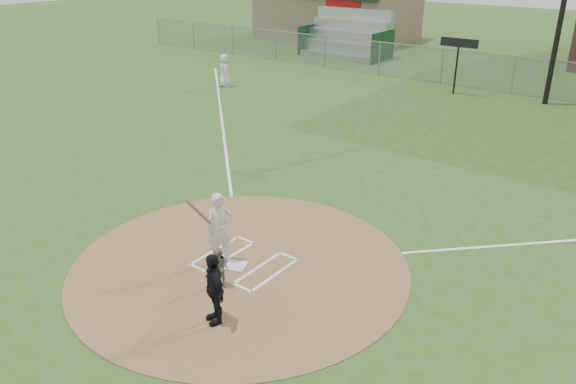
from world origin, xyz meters
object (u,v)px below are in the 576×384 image
Objects in this scene: ondeck_player at (224,70)px; batter_at_plate at (220,228)px; catcher at (219,268)px; home_plate at (236,266)px; umpire at (214,288)px.

batter_at_plate is (13.08, -14.32, 0.05)m from ondeck_player.
catcher is 1.25m from batter_at_plate.
batter_at_plate reaches higher than home_plate.
umpire is at bearing -59.37° from home_plate.
ondeck_player reaches higher than home_plate.
ondeck_player is at bearing 132.40° from batter_at_plate.
home_plate is at bearing 176.86° from ondeck_player.
ondeck_player is (-14.68, 16.22, 0.06)m from umpire.
home_plate is 0.30× the size of umpire.
catcher is 0.61× the size of umpire.
catcher is 20.57m from ondeck_player.
home_plate is 0.49× the size of catcher.
ondeck_player is (-13.86, 15.20, 0.38)m from catcher.
umpire is (0.82, -1.02, 0.32)m from catcher.
batter_at_plate is at bearing -179.87° from home_plate.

